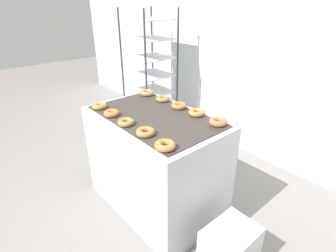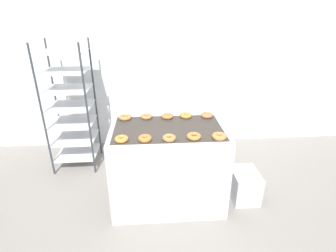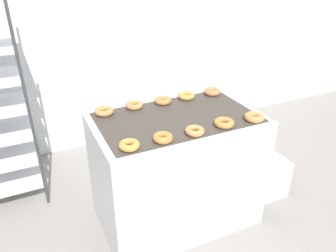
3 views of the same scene
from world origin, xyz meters
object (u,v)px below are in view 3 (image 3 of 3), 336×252
at_px(donut_far_center, 163,100).
at_px(donut_far_right, 186,96).
at_px(donut_near_leftmost, 129,145).
at_px(donut_far_left, 134,105).
at_px(donut_near_rightmost, 254,117).
at_px(donut_near_center, 195,131).
at_px(glaze_bin, 264,173).
at_px(donut_far_leftmost, 104,111).
at_px(fryer_machine, 176,170).
at_px(donut_near_right, 224,123).
at_px(donut_near_left, 163,138).
at_px(donut_far_rightmost, 212,92).

xyz_separation_m(donut_far_center, donut_far_right, (0.21, 0.01, -0.00)).
distance_m(donut_near_leftmost, donut_far_left, 0.59).
bearing_deg(donut_near_rightmost, donut_near_center, 179.49).
distance_m(glaze_bin, donut_far_leftmost, 1.57).
bearing_deg(donut_near_rightmost, donut_far_left, 141.05).
bearing_deg(donut_far_center, fryer_machine, -92.14).
bearing_deg(donut_near_leftmost, donut_far_left, 67.19).
xyz_separation_m(donut_far_leftmost, donut_far_left, (0.23, 0.01, -0.00)).
relative_size(donut_near_right, donut_far_right, 1.00).
bearing_deg(donut_far_right, donut_near_right, -89.49).
xyz_separation_m(fryer_machine, donut_near_center, (-0.01, -0.27, 0.48)).
bearing_deg(donut_near_right, glaze_bin, 19.34).
bearing_deg(donut_near_center, donut_far_left, 111.26).
bearing_deg(donut_near_center, glaze_bin, 15.39).
relative_size(donut_near_leftmost, donut_far_left, 0.97).
height_order(glaze_bin, donut_near_left, donut_near_left).
relative_size(fryer_machine, donut_far_left, 9.13).
relative_size(donut_near_center, donut_near_rightmost, 0.92).
height_order(donut_near_leftmost, donut_far_rightmost, donut_far_rightmost).
relative_size(glaze_bin, donut_far_center, 2.84).
xyz_separation_m(donut_near_rightmost, donut_far_center, (-0.45, 0.55, -0.00)).
distance_m(donut_near_leftmost, donut_far_right, 0.86).
distance_m(donut_near_center, donut_far_left, 0.59).
relative_size(donut_near_center, donut_far_leftmost, 0.91).
height_order(donut_near_center, donut_far_right, donut_far_right).
relative_size(glaze_bin, donut_near_center, 3.00).
xyz_separation_m(donut_near_leftmost, donut_far_left, (0.23, 0.54, 0.00)).
bearing_deg(donut_near_left, donut_near_rightmost, -0.63).
relative_size(donut_near_rightmost, donut_far_right, 1.01).
relative_size(fryer_machine, donut_near_leftmost, 9.45).
relative_size(glaze_bin, donut_far_rightmost, 2.80).
bearing_deg(donut_near_left, donut_far_left, 88.85).
distance_m(donut_far_leftmost, donut_far_right, 0.68).
bearing_deg(donut_far_center, donut_near_leftmost, -130.78).
distance_m(donut_near_right, donut_far_right, 0.53).
bearing_deg(glaze_bin, donut_near_right, -160.66).
distance_m(donut_far_center, donut_far_right, 0.21).
relative_size(donut_near_leftmost, donut_near_center, 0.99).
bearing_deg(glaze_bin, donut_far_left, 164.59).
xyz_separation_m(donut_near_rightmost, donut_far_leftmost, (-0.92, 0.54, -0.00)).
xyz_separation_m(glaze_bin, donut_far_center, (-0.87, 0.30, 0.77)).
xyz_separation_m(donut_far_leftmost, donut_far_center, (0.47, 0.00, 0.00)).
bearing_deg(donut_near_right, donut_near_center, -176.40).
bearing_deg(donut_near_leftmost, fryer_machine, 30.48).
bearing_deg(donut_far_left, donut_near_right, -50.06).
height_order(donut_far_left, donut_far_center, donut_far_center).
bearing_deg(donut_near_right, donut_near_rightmost, -4.56).
distance_m(fryer_machine, donut_far_rightmost, 0.72).
xyz_separation_m(donut_far_left, donut_far_rightmost, (0.68, -0.01, 0.00)).
bearing_deg(fryer_machine, donut_far_leftmost, 149.71).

